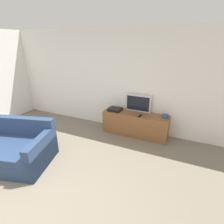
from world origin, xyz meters
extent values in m
plane|color=#756B5B|center=(0.00, 0.00, 0.00)|extent=(14.00, 14.00, 0.00)
cube|color=white|center=(0.00, 3.03, 1.30)|extent=(9.00, 0.06, 2.60)
cube|color=brown|center=(0.88, 2.75, 0.29)|extent=(1.65, 0.46, 0.58)
cube|color=silver|center=(0.88, 2.94, 0.80)|extent=(0.66, 0.08, 0.44)
cube|color=black|center=(0.88, 2.89, 0.80)|extent=(0.58, 0.01, 0.36)
cube|color=navy|center=(-1.17, 0.57, 0.21)|extent=(2.06, 1.44, 0.43)
cube|color=navy|center=(-1.28, 0.96, 0.62)|extent=(1.84, 0.65, 0.39)
cube|color=navy|center=(-0.34, 0.80, 0.32)|extent=(0.40, 0.98, 0.64)
cube|color=#995623|center=(1.60, 2.76, 0.59)|extent=(0.14, 0.21, 0.02)
cube|color=#23478E|center=(1.61, 2.77, 0.62)|extent=(0.11, 0.22, 0.03)
cube|color=#23478E|center=(1.60, 2.76, 0.65)|extent=(0.13, 0.17, 0.03)
cube|color=black|center=(1.03, 2.62, 0.59)|extent=(0.06, 0.16, 0.02)
cube|color=black|center=(0.32, 2.73, 0.61)|extent=(0.33, 0.29, 0.07)
camera|label=1|loc=(2.01, -1.20, 2.26)|focal=28.00mm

